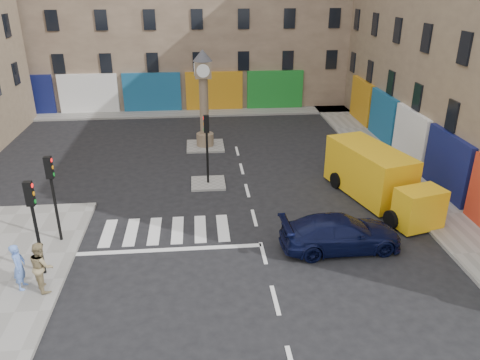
{
  "coord_description": "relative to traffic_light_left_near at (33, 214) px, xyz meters",
  "views": [
    {
      "loc": [
        -2.43,
        -14.93,
        10.28
      ],
      "look_at": [
        -0.67,
        3.87,
        2.0
      ],
      "focal_mm": 35.0,
      "sensor_mm": 36.0,
      "label": 1
    }
  ],
  "objects": [
    {
      "name": "yellow_van",
      "position": [
        14.52,
        5.14,
        -1.38
      ],
      "size": [
        3.79,
        7.19,
        2.51
      ],
      "rotation": [
        0.0,
        0.0,
        0.27
      ],
      "color": "yellow",
      "rests_on": "ground"
    },
    {
      "name": "pedestrian_tan",
      "position": [
        0.3,
        -0.96,
        -1.55
      ],
      "size": [
        1.05,
        1.12,
        1.84
      ],
      "primitive_type": "imported",
      "rotation": [
        0.0,
        0.0,
        2.09
      ],
      "color": "#99875E",
      "rests_on": "sidewalk_left"
    },
    {
      "name": "navy_sedan",
      "position": [
        11.47,
        0.88,
        -1.91
      ],
      "size": [
        5.01,
        2.22,
        1.43
      ],
      "primitive_type": "imported",
      "rotation": [
        0.0,
        0.0,
        1.61
      ],
      "color": "black",
      "rests_on": "ground"
    },
    {
      "name": "traffic_light_left_near",
      "position": [
        0.0,
        0.0,
        0.0
      ],
      "size": [
        0.28,
        0.22,
        3.7
      ],
      "color": "black",
      "rests_on": "sidewalk_left"
    },
    {
      "name": "traffic_light_left_far",
      "position": [
        0.0,
        2.4,
        0.0
      ],
      "size": [
        0.28,
        0.22,
        3.7
      ],
      "color": "black",
      "rests_on": "sidewalk_left"
    },
    {
      "name": "ground",
      "position": [
        8.3,
        -0.2,
        -2.62
      ],
      "size": [
        120.0,
        120.0,
        0.0
      ],
      "primitive_type": "plane",
      "color": "black",
      "rests_on": "ground"
    },
    {
      "name": "pedestrian_blue",
      "position": [
        -0.5,
        -0.84,
        -1.6
      ],
      "size": [
        0.43,
        0.64,
        1.74
      ],
      "primitive_type": "imported",
      "rotation": [
        0.0,
        0.0,
        1.6
      ],
      "color": "#638BE2",
      "rests_on": "sidewalk_left"
    },
    {
      "name": "island_far",
      "position": [
        6.3,
        13.8,
        -2.56
      ],
      "size": [
        2.4,
        2.4,
        0.12
      ],
      "primitive_type": "cube",
      "color": "gray",
      "rests_on": "ground"
    },
    {
      "name": "sidewalk_right",
      "position": [
        17.0,
        9.8,
        -2.55
      ],
      "size": [
        2.6,
        30.0,
        0.15
      ],
      "primitive_type": "cube",
      "color": "gray",
      "rests_on": "ground"
    },
    {
      "name": "island_near",
      "position": [
        6.3,
        7.8,
        -2.56
      ],
      "size": [
        1.8,
        1.8,
        0.12
      ],
      "primitive_type": "cube",
      "color": "gray",
      "rests_on": "ground"
    },
    {
      "name": "sidewalk_far",
      "position": [
        4.3,
        22.0,
        -2.55
      ],
      "size": [
        32.0,
        2.4,
        0.15
      ],
      "primitive_type": "cube",
      "color": "gray",
      "rests_on": "ground"
    },
    {
      "name": "clock_pillar",
      "position": [
        6.3,
        13.8,
        0.93
      ],
      "size": [
        1.2,
        1.2,
        6.1
      ],
      "color": "#857157",
      "rests_on": "island_far"
    },
    {
      "name": "traffic_light_island",
      "position": [
        6.3,
        7.8,
        -0.03
      ],
      "size": [
        0.28,
        0.22,
        3.7
      ],
      "color": "black",
      "rests_on": "island_near"
    }
  ]
}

